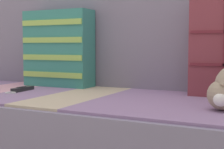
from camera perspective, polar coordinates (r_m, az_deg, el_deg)
name	(u,v)px	position (r m, az deg, el deg)	size (l,w,h in m)	color
couch	(108,136)	(1.56, -0.71, -10.23)	(2.06, 0.83, 0.37)	#3D3838
sofa_backrest	(138,37)	(1.82, 4.26, 6.26)	(2.02, 0.14, 0.53)	slate
throw_pillow_striped	(59,49)	(1.88, -8.87, 4.27)	(0.38, 0.14, 0.41)	#337A70
game_remote_near	(22,89)	(1.72, -14.79, -2.39)	(0.06, 0.19, 0.02)	black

